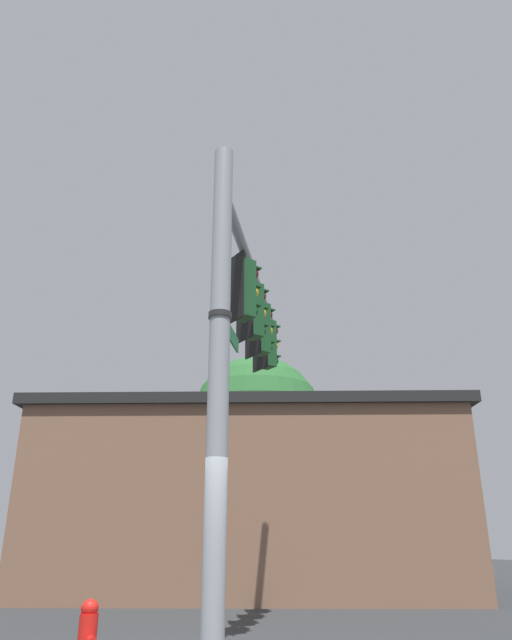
{
  "coord_description": "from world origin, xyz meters",
  "views": [
    {
      "loc": [
        6.3,
        -3.65,
        1.56
      ],
      "look_at": [
        -2.39,
        2.2,
        5.55
      ],
      "focal_mm": 32.27,
      "sensor_mm": 36.0,
      "label": 1
    }
  ],
  "objects_px": {
    "traffic_light_nearest_pole": "(244,290)",
    "street_name_sign": "(225,325)",
    "traffic_light_mid_inner": "(253,311)",
    "fire_hydrant": "(88,634)",
    "traffic_light_mid_outer": "(261,329)",
    "traffic_light_arm_end": "(267,344)"
  },
  "relations": [
    {
      "from": "traffic_light_arm_end",
      "to": "street_name_sign",
      "type": "height_order",
      "value": "traffic_light_arm_end"
    },
    {
      "from": "traffic_light_mid_outer",
      "to": "traffic_light_nearest_pole",
      "type": "bearing_deg",
      "value": -42.58
    },
    {
      "from": "traffic_light_arm_end",
      "to": "fire_hydrant",
      "type": "xyz_separation_m",
      "value": [
        1.69,
        -4.05,
        -5.15
      ]
    },
    {
      "from": "traffic_light_mid_outer",
      "to": "traffic_light_arm_end",
      "type": "height_order",
      "value": "same"
    },
    {
      "from": "traffic_light_nearest_pole",
      "to": "street_name_sign",
      "type": "distance_m",
      "value": 1.86
    },
    {
      "from": "fire_hydrant",
      "to": "street_name_sign",
      "type": "bearing_deg",
      "value": 33.54
    },
    {
      "from": "traffic_light_mid_outer",
      "to": "traffic_light_arm_end",
      "type": "xyz_separation_m",
      "value": [
        -0.73,
        0.68,
        0.0
      ]
    },
    {
      "from": "traffic_light_mid_inner",
      "to": "traffic_light_arm_end",
      "type": "xyz_separation_m",
      "value": [
        -1.47,
        1.35,
        0.0
      ]
    },
    {
      "from": "traffic_light_nearest_pole",
      "to": "traffic_light_mid_inner",
      "type": "bearing_deg",
      "value": 137.42
    },
    {
      "from": "traffic_light_arm_end",
      "to": "street_name_sign",
      "type": "distance_m",
      "value": 4.59
    },
    {
      "from": "traffic_light_nearest_pole",
      "to": "traffic_light_mid_outer",
      "type": "height_order",
      "value": "same"
    },
    {
      "from": "street_name_sign",
      "to": "fire_hydrant",
      "type": "bearing_deg",
      "value": -146.46
    },
    {
      "from": "traffic_light_mid_outer",
      "to": "street_name_sign",
      "type": "height_order",
      "value": "traffic_light_mid_outer"
    },
    {
      "from": "fire_hydrant",
      "to": "traffic_light_mid_outer",
      "type": "bearing_deg",
      "value": 105.74
    },
    {
      "from": "traffic_light_mid_inner",
      "to": "fire_hydrant",
      "type": "bearing_deg",
      "value": -85.41
    },
    {
      "from": "traffic_light_nearest_pole",
      "to": "traffic_light_mid_inner",
      "type": "distance_m",
      "value": 1.0
    },
    {
      "from": "traffic_light_arm_end",
      "to": "traffic_light_mid_inner",
      "type": "bearing_deg",
      "value": -42.58
    },
    {
      "from": "street_name_sign",
      "to": "traffic_light_mid_outer",
      "type": "bearing_deg",
      "value": 137.16
    },
    {
      "from": "traffic_light_mid_inner",
      "to": "street_name_sign",
      "type": "xyz_separation_m",
      "value": [
        1.79,
        -1.66,
        -1.18
      ]
    },
    {
      "from": "traffic_light_mid_outer",
      "to": "street_name_sign",
      "type": "bearing_deg",
      "value": -42.84
    },
    {
      "from": "traffic_light_nearest_pole",
      "to": "traffic_light_mid_outer",
      "type": "relative_size",
      "value": 1.0
    },
    {
      "from": "traffic_light_mid_inner",
      "to": "traffic_light_arm_end",
      "type": "relative_size",
      "value": 1.0
    }
  ]
}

